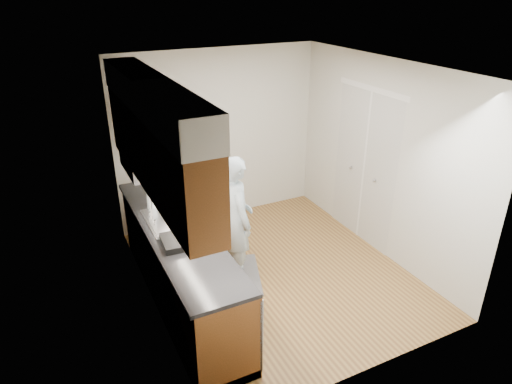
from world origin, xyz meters
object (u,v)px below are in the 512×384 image
(person, at_px, (237,211))
(soap_bottle_c, at_px, (155,188))
(soap_bottle_a, at_px, (151,197))
(steel_can, at_px, (173,196))
(dish_rack, at_px, (184,240))
(soap_bottle_b, at_px, (156,190))

(person, xyz_separation_m, soap_bottle_c, (-0.73, 0.80, 0.12))
(person, distance_m, soap_bottle_c, 1.09)
(person, distance_m, soap_bottle_a, 0.98)
(steel_can, bearing_deg, dish_rack, -100.85)
(soap_bottle_b, xyz_separation_m, steel_can, (0.14, -0.19, -0.03))
(soap_bottle_b, height_order, steel_can, soap_bottle_b)
(soap_bottle_b, distance_m, steel_can, 0.24)
(soap_bottle_b, distance_m, dish_rack, 1.19)
(person, xyz_separation_m, soap_bottle_a, (-0.87, 0.40, 0.19))
(soap_bottle_c, height_order, steel_can, soap_bottle_c)
(person, relative_size, steel_can, 16.12)
(steel_can, relative_size, dish_rack, 0.26)
(person, height_order, soap_bottle_c, person)
(person, bearing_deg, soap_bottle_a, 69.98)
(soap_bottle_a, bearing_deg, soap_bottle_b, 65.96)
(soap_bottle_c, xyz_separation_m, dish_rack, (-0.05, -1.27, -0.04))
(person, bearing_deg, soap_bottle_c, 47.41)
(steel_can, xyz_separation_m, dish_rack, (-0.19, -0.99, -0.02))
(soap_bottle_a, relative_size, soap_bottle_c, 1.88)
(person, height_order, soap_bottle_a, person)
(soap_bottle_a, distance_m, dish_rack, 0.89)
(soap_bottle_a, bearing_deg, soap_bottle_c, 70.48)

